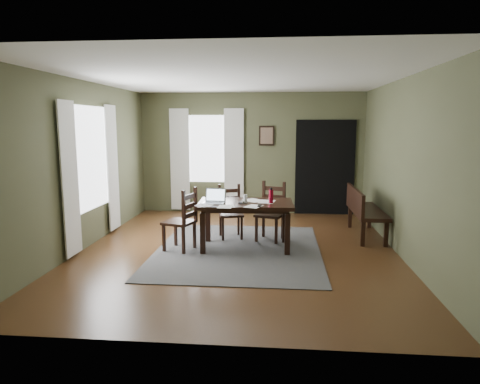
# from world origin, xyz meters

# --- Properties ---
(ground) EXTENTS (5.00, 6.00, 0.01)m
(ground) POSITION_xyz_m (0.00, 0.00, -0.01)
(ground) COLOR #492C16
(room_shell) EXTENTS (5.02, 6.02, 2.71)m
(room_shell) POSITION_xyz_m (0.00, 0.00, 1.80)
(room_shell) COLOR #4E5134
(room_shell) RESTS_ON ground
(rug) EXTENTS (2.60, 3.20, 0.01)m
(rug) POSITION_xyz_m (0.00, 0.00, 0.01)
(rug) COLOR #404040
(rug) RESTS_ON ground
(dining_table) EXTENTS (1.55, 0.98, 0.75)m
(dining_table) POSITION_xyz_m (0.11, 0.12, 0.67)
(dining_table) COLOR black
(dining_table) RESTS_ON rug
(chair_end) EXTENTS (0.55, 0.55, 1.00)m
(chair_end) POSITION_xyz_m (-0.89, -0.11, 0.49)
(chair_end) COLOR black
(chair_end) RESTS_ON rug
(chair_back_left) EXTENTS (0.50, 0.50, 0.93)m
(chair_back_left) POSITION_xyz_m (-0.22, 0.77, 0.46)
(chair_back_left) COLOR black
(chair_back_left) RESTS_ON rug
(chair_back_right) EXTENTS (0.55, 0.55, 1.01)m
(chair_back_right) POSITION_xyz_m (0.51, 0.66, 0.49)
(chair_back_right) COLOR black
(chair_back_right) RESTS_ON rug
(bench) EXTENTS (0.49, 1.54, 0.87)m
(bench) POSITION_xyz_m (2.14, 1.07, 0.52)
(bench) COLOR black
(bench) RESTS_ON ground
(laptop) EXTENTS (0.36, 0.30, 0.23)m
(laptop) POSITION_xyz_m (-0.38, 0.01, 0.83)
(laptop) COLOR #B7B7BC
(laptop) RESTS_ON dining_table
(computer_mouse) EXTENTS (0.09, 0.12, 0.03)m
(computer_mouse) POSITION_xyz_m (0.05, -0.03, 0.78)
(computer_mouse) COLOR #3F3F42
(computer_mouse) RESTS_ON dining_table
(tv_remote) EXTENTS (0.06, 0.17, 0.02)m
(tv_remote) POSITION_xyz_m (0.35, -0.20, 0.77)
(tv_remote) COLOR black
(tv_remote) RESTS_ON dining_table
(drinking_glass) EXTENTS (0.08, 0.08, 0.14)m
(drinking_glass) POSITION_xyz_m (0.11, 0.03, 0.83)
(drinking_glass) COLOR silver
(drinking_glass) RESTS_ON dining_table
(water_bottle) EXTENTS (0.09, 0.09, 0.25)m
(water_bottle) POSITION_xyz_m (0.52, 0.06, 0.88)
(water_bottle) COLOR maroon
(water_bottle) RESTS_ON dining_table
(paper_a) EXTENTS (0.33, 0.38, 0.00)m
(paper_a) POSITION_xyz_m (-0.49, -0.15, 0.77)
(paper_a) COLOR white
(paper_a) RESTS_ON dining_table
(paper_b) EXTENTS (0.31, 0.35, 0.00)m
(paper_b) POSITION_xyz_m (0.26, -0.23, 0.77)
(paper_b) COLOR white
(paper_b) RESTS_ON dining_table
(paper_c) EXTENTS (0.42, 0.42, 0.00)m
(paper_c) POSITION_xyz_m (0.23, 0.27, 0.77)
(paper_c) COLOR white
(paper_c) RESTS_ON dining_table
(paper_d) EXTENTS (0.29, 0.35, 0.00)m
(paper_d) POSITION_xyz_m (0.44, 0.18, 0.77)
(paper_d) COLOR white
(paper_d) RESTS_ON dining_table
(paper_e) EXTENTS (0.24, 0.30, 0.00)m
(paper_e) POSITION_xyz_m (-0.17, -0.29, 0.77)
(paper_e) COLOR white
(paper_e) RESTS_ON dining_table
(window_left) EXTENTS (0.01, 1.30, 1.70)m
(window_left) POSITION_xyz_m (-2.47, 0.20, 1.45)
(window_left) COLOR white
(window_left) RESTS_ON ground
(window_back) EXTENTS (1.00, 0.01, 1.50)m
(window_back) POSITION_xyz_m (-1.00, 2.97, 1.45)
(window_back) COLOR white
(window_back) RESTS_ON ground
(curtain_left_near) EXTENTS (0.03, 0.48, 2.30)m
(curtain_left_near) POSITION_xyz_m (-2.44, -0.62, 1.20)
(curtain_left_near) COLOR silver
(curtain_left_near) RESTS_ON ground
(curtain_left_far) EXTENTS (0.03, 0.48, 2.30)m
(curtain_left_far) POSITION_xyz_m (-2.44, 1.02, 1.20)
(curtain_left_far) COLOR silver
(curtain_left_far) RESTS_ON ground
(curtain_back_left) EXTENTS (0.44, 0.03, 2.30)m
(curtain_back_left) POSITION_xyz_m (-1.62, 2.94, 1.20)
(curtain_back_left) COLOR silver
(curtain_back_left) RESTS_ON ground
(curtain_back_right) EXTENTS (0.44, 0.03, 2.30)m
(curtain_back_right) POSITION_xyz_m (-0.38, 2.94, 1.20)
(curtain_back_right) COLOR silver
(curtain_back_right) RESTS_ON ground
(framed_picture) EXTENTS (0.34, 0.03, 0.44)m
(framed_picture) POSITION_xyz_m (0.35, 2.97, 1.75)
(framed_picture) COLOR black
(framed_picture) RESTS_ON ground
(doorway_back) EXTENTS (1.30, 0.03, 2.10)m
(doorway_back) POSITION_xyz_m (1.65, 2.97, 1.05)
(doorway_back) COLOR black
(doorway_back) RESTS_ON ground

